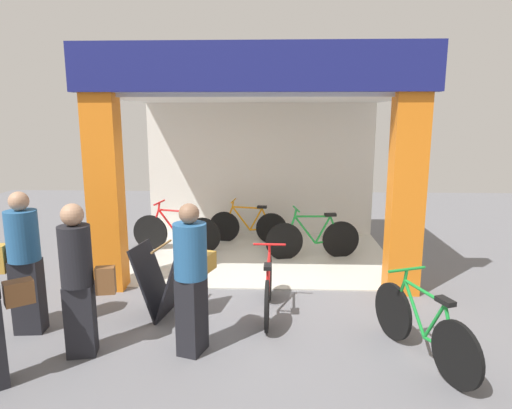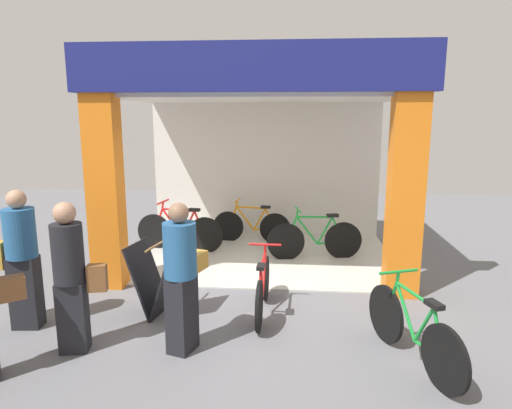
{
  "view_description": "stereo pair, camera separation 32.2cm",
  "coord_description": "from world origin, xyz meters",
  "px_view_note": "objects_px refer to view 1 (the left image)",
  "views": [
    {
      "loc": [
        0.28,
        -6.47,
        2.61
      ],
      "look_at": [
        0.0,
        0.82,
        1.15
      ],
      "focal_mm": 31.87,
      "sensor_mm": 36.0,
      "label": 1
    },
    {
      "loc": [
        0.6,
        -6.45,
        2.61
      ],
      "look_at": [
        0.0,
        0.82,
        1.15
      ],
      "focal_mm": 31.87,
      "sensor_mm": 36.0,
      "label": 2
    }
  ],
  "objects_px": {
    "bicycle_parked_1": "(422,328)",
    "bicycle_inside_0": "(313,238)",
    "bicycle_parked_0": "(268,288)",
    "pedestrian_2": "(192,276)",
    "pedestrian_1": "(79,279)",
    "bicycle_inside_1": "(248,226)",
    "pedestrian_0": "(22,260)",
    "sandwich_board_sign": "(163,281)",
    "bicycle_inside_2": "(177,232)"
  },
  "relations": [
    {
      "from": "bicycle_parked_1",
      "to": "bicycle_inside_0",
      "type": "bearing_deg",
      "value": 103.94
    },
    {
      "from": "bicycle_parked_0",
      "to": "pedestrian_2",
      "type": "xyz_separation_m",
      "value": [
        -0.82,
        -1.0,
        0.53
      ]
    },
    {
      "from": "pedestrian_1",
      "to": "pedestrian_2",
      "type": "height_order",
      "value": "pedestrian_1"
    },
    {
      "from": "bicycle_parked_0",
      "to": "bicycle_parked_1",
      "type": "relative_size",
      "value": 1.0
    },
    {
      "from": "bicycle_inside_1",
      "to": "pedestrian_0",
      "type": "height_order",
      "value": "pedestrian_0"
    },
    {
      "from": "pedestrian_0",
      "to": "pedestrian_1",
      "type": "distance_m",
      "value": 1.03
    },
    {
      "from": "bicycle_inside_1",
      "to": "bicycle_parked_0",
      "type": "distance_m",
      "value": 3.41
    },
    {
      "from": "sandwich_board_sign",
      "to": "pedestrian_1",
      "type": "xyz_separation_m",
      "value": [
        -0.65,
        -1.0,
        0.4
      ]
    },
    {
      "from": "bicycle_inside_2",
      "to": "pedestrian_2",
      "type": "bearing_deg",
      "value": -75.38
    },
    {
      "from": "bicycle_inside_0",
      "to": "bicycle_inside_1",
      "type": "bearing_deg",
      "value": 141.07
    },
    {
      "from": "bicycle_parked_0",
      "to": "pedestrian_0",
      "type": "xyz_separation_m",
      "value": [
        -2.91,
        -0.61,
        0.56
      ]
    },
    {
      "from": "bicycle_inside_2",
      "to": "pedestrian_2",
      "type": "relative_size",
      "value": 1.03
    },
    {
      "from": "bicycle_parked_0",
      "to": "sandwich_board_sign",
      "type": "bearing_deg",
      "value": -175.21
    },
    {
      "from": "bicycle_inside_1",
      "to": "bicycle_parked_0",
      "type": "height_order",
      "value": "bicycle_inside_1"
    },
    {
      "from": "sandwich_board_sign",
      "to": "pedestrian_0",
      "type": "xyz_separation_m",
      "value": [
        -1.55,
        -0.5,
        0.43
      ]
    },
    {
      "from": "bicycle_inside_2",
      "to": "bicycle_inside_0",
      "type": "bearing_deg",
      "value": -7.45
    },
    {
      "from": "pedestrian_0",
      "to": "pedestrian_2",
      "type": "relative_size",
      "value": 1.03
    },
    {
      "from": "bicycle_inside_0",
      "to": "bicycle_inside_1",
      "type": "height_order",
      "value": "bicycle_inside_0"
    },
    {
      "from": "bicycle_inside_2",
      "to": "pedestrian_1",
      "type": "xyz_separation_m",
      "value": [
        -0.23,
        -3.83,
        0.49
      ]
    },
    {
      "from": "bicycle_parked_0",
      "to": "pedestrian_2",
      "type": "relative_size",
      "value": 0.95
    },
    {
      "from": "sandwich_board_sign",
      "to": "pedestrian_2",
      "type": "relative_size",
      "value": 0.57
    },
    {
      "from": "bicycle_parked_0",
      "to": "sandwich_board_sign",
      "type": "xyz_separation_m",
      "value": [
        -1.37,
        -0.11,
        0.13
      ]
    },
    {
      "from": "sandwich_board_sign",
      "to": "pedestrian_2",
      "type": "bearing_deg",
      "value": -58.38
    },
    {
      "from": "bicycle_parked_1",
      "to": "pedestrian_0",
      "type": "bearing_deg",
      "value": 173.91
    },
    {
      "from": "bicycle_parked_0",
      "to": "pedestrian_1",
      "type": "height_order",
      "value": "pedestrian_1"
    },
    {
      "from": "bicycle_parked_0",
      "to": "pedestrian_0",
      "type": "height_order",
      "value": "pedestrian_0"
    },
    {
      "from": "sandwich_board_sign",
      "to": "bicycle_inside_1",
      "type": "bearing_deg",
      "value": 75.39
    },
    {
      "from": "sandwich_board_sign",
      "to": "pedestrian_2",
      "type": "height_order",
      "value": "pedestrian_2"
    },
    {
      "from": "pedestrian_0",
      "to": "bicycle_inside_2",
      "type": "bearing_deg",
      "value": 71.36
    },
    {
      "from": "bicycle_inside_2",
      "to": "bicycle_parked_1",
      "type": "relative_size",
      "value": 1.08
    },
    {
      "from": "bicycle_parked_0",
      "to": "bicycle_inside_1",
      "type": "bearing_deg",
      "value": 97.71
    },
    {
      "from": "pedestrian_1",
      "to": "bicycle_parked_1",
      "type": "bearing_deg",
      "value": 0.25
    },
    {
      "from": "sandwich_board_sign",
      "to": "pedestrian_2",
      "type": "distance_m",
      "value": 1.11
    },
    {
      "from": "bicycle_parked_1",
      "to": "pedestrian_0",
      "type": "distance_m",
      "value": 4.62
    },
    {
      "from": "bicycle_parked_1",
      "to": "pedestrian_2",
      "type": "relative_size",
      "value": 0.95
    },
    {
      "from": "bicycle_inside_0",
      "to": "pedestrian_1",
      "type": "bearing_deg",
      "value": -128.79
    },
    {
      "from": "bicycle_inside_1",
      "to": "bicycle_parked_0",
      "type": "xyz_separation_m",
      "value": [
        0.46,
        -3.38,
        -0.0
      ]
    },
    {
      "from": "bicycle_inside_2",
      "to": "sandwich_board_sign",
      "type": "bearing_deg",
      "value": -81.48
    },
    {
      "from": "sandwich_board_sign",
      "to": "pedestrian_0",
      "type": "bearing_deg",
      "value": -162.13
    },
    {
      "from": "pedestrian_0",
      "to": "pedestrian_2",
      "type": "distance_m",
      "value": 2.13
    },
    {
      "from": "bicycle_parked_1",
      "to": "pedestrian_0",
      "type": "relative_size",
      "value": 0.93
    },
    {
      "from": "bicycle_inside_0",
      "to": "pedestrian_2",
      "type": "relative_size",
      "value": 1.02
    },
    {
      "from": "sandwich_board_sign",
      "to": "pedestrian_0",
      "type": "distance_m",
      "value": 1.68
    },
    {
      "from": "bicycle_parked_1",
      "to": "pedestrian_2",
      "type": "distance_m",
      "value": 2.53
    },
    {
      "from": "bicycle_inside_0",
      "to": "bicycle_inside_1",
      "type": "relative_size",
      "value": 1.07
    },
    {
      "from": "pedestrian_2",
      "to": "pedestrian_1",
      "type": "bearing_deg",
      "value": -174.43
    },
    {
      "from": "pedestrian_1",
      "to": "bicycle_inside_2",
      "type": "bearing_deg",
      "value": 86.59
    },
    {
      "from": "pedestrian_0",
      "to": "bicycle_parked_1",
      "type": "bearing_deg",
      "value": -6.09
    },
    {
      "from": "bicycle_parked_1",
      "to": "pedestrian_2",
      "type": "bearing_deg",
      "value": 177.68
    },
    {
      "from": "pedestrian_2",
      "to": "bicycle_inside_1",
      "type": "bearing_deg",
      "value": 85.22
    }
  ]
}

